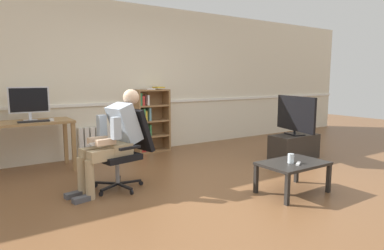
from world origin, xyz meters
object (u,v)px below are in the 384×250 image
Objects in this scene: computer_desk at (30,129)px; person_seated at (114,137)px; tv_stand at (294,147)px; keyboard at (34,121)px; computer_mouse at (51,120)px; spare_remote at (298,163)px; tv_screen at (295,115)px; bookshelf at (149,121)px; coffee_table at (293,166)px; imac_monitor at (29,101)px; drinking_glass at (291,158)px; radiator at (101,142)px; office_chair at (127,146)px.

person_seated reaches higher than computer_desk.
computer_desk is at bearing 157.69° from tv_stand.
keyboard is 4.11× the size of computer_mouse.
spare_remote is at bearing -139.42° from tv_stand.
computer_mouse is at bearing 82.10° from tv_screen.
bookshelf is 1.52× the size of coffee_table.
computer_mouse is 0.13× the size of coffee_table.
keyboard is at bearing -175.20° from computer_mouse.
bookshelf reaches higher than coffee_table.
tv_screen is at bearing -46.00° from bookshelf.
computer_desk is 11.51× the size of computer_mouse.
tv_screen is (3.84, -1.66, -0.28)m from imac_monitor.
spare_remote is (-1.42, -1.21, -0.38)m from tv_screen.
drinking_glass is (1.68, -1.30, -0.22)m from person_seated.
keyboard reaches higher than spare_remote.
keyboard is (0.01, -0.22, -0.27)m from imac_monitor.
radiator is 1.80m from office_chair.
drinking_glass is (-1.45, -1.13, 0.22)m from tv_stand.
coffee_table is at bearing -82.02° from bookshelf.
tv_screen reaches higher than keyboard.
coffee_table is at bearing 10.88° from drinking_glass.
office_chair reaches higher than drinking_glass.
radiator reaches higher than spare_remote.
keyboard is 3.56m from coffee_table.
office_chair is at bearing -54.60° from keyboard.
office_chair is at bearing 100.24° from tv_screen.
imac_monitor is 0.57× the size of tv_screen.
person_seated is 1.28× the size of tv_screen.
tv_stand is (3.82, -1.44, -0.56)m from keyboard.
drinking_glass is (-1.45, -1.13, -0.33)m from tv_screen.
computer_desk is at bearing 103.08° from keyboard.
bookshelf is 8.09× the size of spare_remote.
imac_monitor is at bearing 130.64° from drinking_glass.
bookshelf reaches higher than drinking_glass.
tv_stand is (3.12, -0.17, -0.45)m from person_seated.
tv_stand is (2.70, -1.97, -0.06)m from radiator.
radiator reaches higher than tv_stand.
computer_mouse is 0.10× the size of office_chair.
drinking_glass is at bearing -48.31° from computer_desk.
radiator reaches higher than coffee_table.
radiator is 3.38m from tv_screen.
computer_desk is 0.93× the size of person_seated.
drinking_glass reaches higher than tv_stand.
keyboard is at bearing -86.83° from imac_monitor.
tv_stand is 7.68× the size of drinking_glass.
spare_remote reaches higher than coffee_table.
office_chair is (0.64, -1.25, -0.24)m from computer_mouse.
imac_monitor is 5.50× the size of computer_mouse.
computer_mouse is 3.91m from tv_stand.
coffee_table is at bearing -49.53° from computer_mouse.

